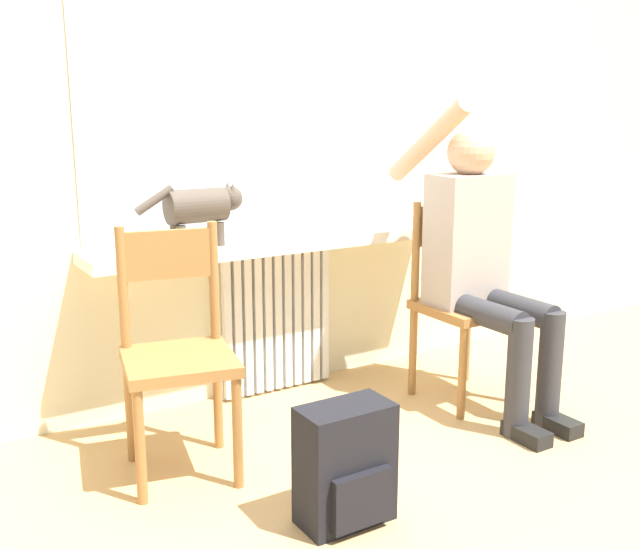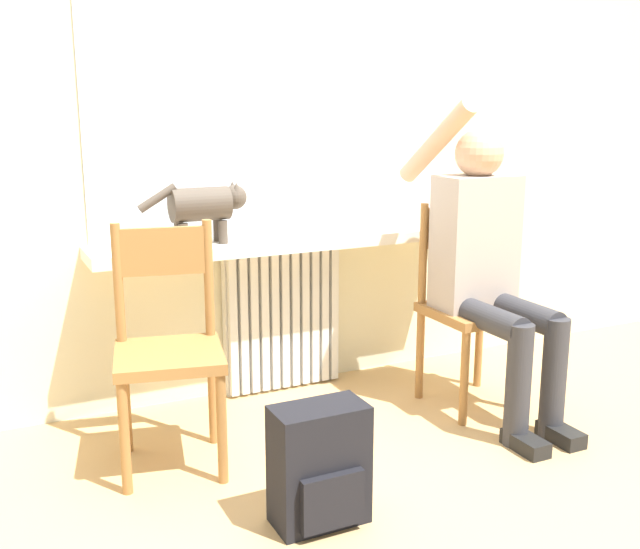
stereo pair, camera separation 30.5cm
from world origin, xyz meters
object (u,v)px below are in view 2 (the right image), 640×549
person (488,259)px  cat (205,205)px  chair_right (469,303)px  backpack (320,467)px  chair_left (168,345)px

person → cat: 1.20m
chair_right → person: 0.24m
cat → backpack: (0.03, -1.02, -0.71)m
chair_left → cat: size_ratio=1.94×
chair_left → backpack: chair_left is taller
person → backpack: size_ratio=3.41×
person → backpack: person is taller
chair_left → chair_right: bearing=12.2°
person → chair_left: bearing=175.2°
chair_left → chair_right: (1.34, 0.00, 0.00)m
person → backpack: 1.24m
chair_left → chair_right: size_ratio=1.00×
person → cat: size_ratio=2.93×
backpack → person: bearing=26.2°
chair_left → chair_right: 1.34m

